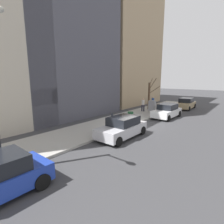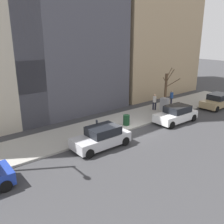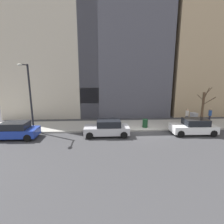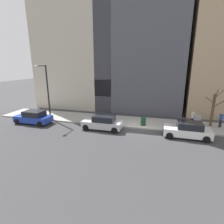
{
  "view_description": "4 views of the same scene",
  "coord_description": "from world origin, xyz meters",
  "px_view_note": "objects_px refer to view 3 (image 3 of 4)",
  "views": [
    {
      "loc": [
        -8.02,
        13.66,
        4.23
      ],
      "look_at": [
        1.83,
        1.24,
        1.18
      ],
      "focal_mm": 28.0,
      "sensor_mm": 36.0,
      "label": 1
    },
    {
      "loc": [
        -14.02,
        13.28,
        7.72
      ],
      "look_at": [
        1.64,
        0.5,
        1.34
      ],
      "focal_mm": 40.0,
      "sensor_mm": 36.0,
      "label": 2
    },
    {
      "loc": [
        -16.8,
        4.11,
        5.7
      ],
      "look_at": [
        1.83,
        2.99,
        1.67
      ],
      "focal_mm": 28.0,
      "sensor_mm": 36.0,
      "label": 3
    },
    {
      "loc": [
        -17.78,
        -1.83,
        6.68
      ],
      "look_at": [
        0.29,
        2.94,
        1.61
      ],
      "focal_mm": 28.0,
      "sensor_mm": 36.0,
      "label": 4
    }
  ],
  "objects_px": {
    "parked_car_white": "(194,127)",
    "parking_meter": "(113,121)",
    "pedestrian_near_meter": "(210,115)",
    "office_block_center": "(122,33)",
    "parked_car_silver": "(107,128)",
    "parked_car_blue": "(14,131)",
    "utility_box": "(193,119)",
    "bare_tree": "(203,106)",
    "office_tower_left": "(201,48)",
    "office_tower_right": "(59,56)",
    "trash_bin": "(145,123)",
    "pedestrian_midblock": "(187,115)",
    "streetlamp": "(29,92)"
  },
  "relations": [
    {
      "from": "parked_car_blue",
      "to": "pedestrian_near_meter",
      "type": "xyz_separation_m",
      "value": [
        3.66,
        -20.6,
        0.35
      ]
    },
    {
      "from": "trash_bin",
      "to": "pedestrian_midblock",
      "type": "xyz_separation_m",
      "value": [
        1.53,
        -5.31,
        0.49
      ]
    },
    {
      "from": "pedestrian_near_meter",
      "to": "pedestrian_midblock",
      "type": "distance_m",
      "value": 2.77
    },
    {
      "from": "bare_tree",
      "to": "parked_car_blue",
      "type": "bearing_deg",
      "value": 100.87
    },
    {
      "from": "trash_bin",
      "to": "office_tower_right",
      "type": "xyz_separation_m",
      "value": [
        10.79,
        11.13,
        7.87
      ]
    },
    {
      "from": "parked_car_white",
      "to": "office_tower_right",
      "type": "bearing_deg",
      "value": 51.78
    },
    {
      "from": "parked_car_silver",
      "to": "parking_meter",
      "type": "height_order",
      "value": "parked_car_silver"
    },
    {
      "from": "pedestrian_midblock",
      "to": "office_tower_left",
      "type": "relative_size",
      "value": 0.08
    },
    {
      "from": "parked_car_silver",
      "to": "parked_car_blue",
      "type": "relative_size",
      "value": 0.99
    },
    {
      "from": "parked_car_white",
      "to": "parking_meter",
      "type": "bearing_deg",
      "value": 80.31
    },
    {
      "from": "office_block_center",
      "to": "parking_meter",
      "type": "bearing_deg",
      "value": 169.38
    },
    {
      "from": "parked_car_blue",
      "to": "pedestrian_midblock",
      "type": "relative_size",
      "value": 2.55
    },
    {
      "from": "parked_car_silver",
      "to": "parking_meter",
      "type": "relative_size",
      "value": 3.12
    },
    {
      "from": "utility_box",
      "to": "trash_bin",
      "type": "height_order",
      "value": "utility_box"
    },
    {
      "from": "parked_car_silver",
      "to": "parking_meter",
      "type": "distance_m",
      "value": 1.61
    },
    {
      "from": "pedestrian_near_meter",
      "to": "bare_tree",
      "type": "bearing_deg",
      "value": 126.88
    },
    {
      "from": "parked_car_silver",
      "to": "pedestrian_near_meter",
      "type": "height_order",
      "value": "pedestrian_near_meter"
    },
    {
      "from": "streetlamp",
      "to": "parked_car_white",
      "type": "bearing_deg",
      "value": -94.88
    },
    {
      "from": "utility_box",
      "to": "pedestrian_near_meter",
      "type": "relative_size",
      "value": 0.86
    },
    {
      "from": "parked_car_blue",
      "to": "utility_box",
      "type": "bearing_deg",
      "value": -80.84
    },
    {
      "from": "pedestrian_midblock",
      "to": "office_tower_left",
      "type": "bearing_deg",
      "value": 126.91
    },
    {
      "from": "utility_box",
      "to": "pedestrian_near_meter",
      "type": "bearing_deg",
      "value": -66.41
    },
    {
      "from": "parking_meter",
      "to": "bare_tree",
      "type": "height_order",
      "value": "bare_tree"
    },
    {
      "from": "trash_bin",
      "to": "office_tower_left",
      "type": "distance_m",
      "value": 18.26
    },
    {
      "from": "streetlamp",
      "to": "office_tower_right",
      "type": "relative_size",
      "value": 0.38
    },
    {
      "from": "pedestrian_midblock",
      "to": "trash_bin",
      "type": "bearing_deg",
      "value": -94.05
    },
    {
      "from": "trash_bin",
      "to": "parked_car_blue",
      "type": "bearing_deg",
      "value": 99.68
    },
    {
      "from": "pedestrian_near_meter",
      "to": "office_tower_left",
      "type": "height_order",
      "value": "office_tower_left"
    },
    {
      "from": "parked_car_blue",
      "to": "office_tower_left",
      "type": "bearing_deg",
      "value": -60.26
    },
    {
      "from": "utility_box",
      "to": "trash_bin",
      "type": "relative_size",
      "value": 1.59
    },
    {
      "from": "parked_car_white",
      "to": "utility_box",
      "type": "distance_m",
      "value": 2.66
    },
    {
      "from": "parking_meter",
      "to": "parked_car_blue",
      "type": "bearing_deg",
      "value": 100.54
    },
    {
      "from": "parked_car_white",
      "to": "office_block_center",
      "type": "distance_m",
      "value": 17.7
    },
    {
      "from": "parked_car_blue",
      "to": "office_tower_right",
      "type": "distance_m",
      "value": 15.13
    },
    {
      "from": "pedestrian_near_meter",
      "to": "office_block_center",
      "type": "distance_m",
      "value": 16.96
    },
    {
      "from": "streetlamp",
      "to": "pedestrian_midblock",
      "type": "distance_m",
      "value": 17.21
    },
    {
      "from": "utility_box",
      "to": "pedestrian_midblock",
      "type": "bearing_deg",
      "value": 10.11
    },
    {
      "from": "pedestrian_near_meter",
      "to": "office_block_center",
      "type": "height_order",
      "value": "office_block_center"
    },
    {
      "from": "parked_car_silver",
      "to": "office_block_center",
      "type": "height_order",
      "value": "office_block_center"
    },
    {
      "from": "parked_car_silver",
      "to": "office_tower_right",
      "type": "relative_size",
      "value": 0.25
    },
    {
      "from": "parked_car_blue",
      "to": "office_tower_right",
      "type": "relative_size",
      "value": 0.25
    },
    {
      "from": "streetlamp",
      "to": "pedestrian_near_meter",
      "type": "distance_m",
      "value": 19.93
    },
    {
      "from": "office_tower_left",
      "to": "parking_meter",
      "type": "bearing_deg",
      "value": 127.36
    },
    {
      "from": "trash_bin",
      "to": "office_block_center",
      "type": "distance_m",
      "value": 15.51
    },
    {
      "from": "office_tower_left",
      "to": "parked_car_blue",
      "type": "bearing_deg",
      "value": 118.58
    },
    {
      "from": "parking_meter",
      "to": "office_block_center",
      "type": "relative_size",
      "value": 0.06
    },
    {
      "from": "streetlamp",
      "to": "pedestrian_midblock",
      "type": "bearing_deg",
      "value": -82.74
    },
    {
      "from": "utility_box",
      "to": "bare_tree",
      "type": "distance_m",
      "value": 2.45
    },
    {
      "from": "office_tower_left",
      "to": "office_tower_right",
      "type": "xyz_separation_m",
      "value": [
        -0.11,
        22.53,
        -1.33
      ]
    },
    {
      "from": "parked_car_white",
      "to": "office_tower_left",
      "type": "height_order",
      "value": "office_tower_left"
    }
  ]
}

